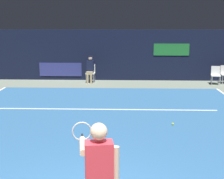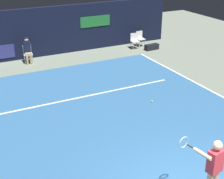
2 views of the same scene
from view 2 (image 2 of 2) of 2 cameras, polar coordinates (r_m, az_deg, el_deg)
ground_plane at (r=11.97m, az=-0.69°, el=-4.77°), size 30.01×30.01×0.00m
court_surface at (r=11.97m, az=-0.69°, el=-4.75°), size 9.79×11.27×0.01m
line_sideline_left at (r=14.55m, az=16.68°, el=-0.35°), size 0.10×11.27×0.01m
line_service at (r=13.58m, az=-4.39°, el=-1.13°), size 7.64×0.10×0.01m
back_wall at (r=18.48m, az=-11.81°, el=9.50°), size 15.22×0.33×2.60m
tennis_player at (r=8.23m, az=16.76°, el=-12.64°), size 0.73×0.93×1.73m
line_judge_on_chair at (r=17.62m, az=-14.13°, el=6.51°), size 0.48×0.56×1.32m
courtside_chair_near at (r=20.11m, az=4.81°, el=8.74°), size 0.45×0.42×0.88m
courtside_chair_far at (r=19.62m, az=3.86°, el=8.38°), size 0.49×0.47×0.88m
tennis_ball at (r=13.13m, az=6.78°, el=-2.00°), size 0.07×0.07×0.07m
equipment_bag at (r=19.56m, az=6.74°, el=7.17°), size 0.86×0.38×0.32m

